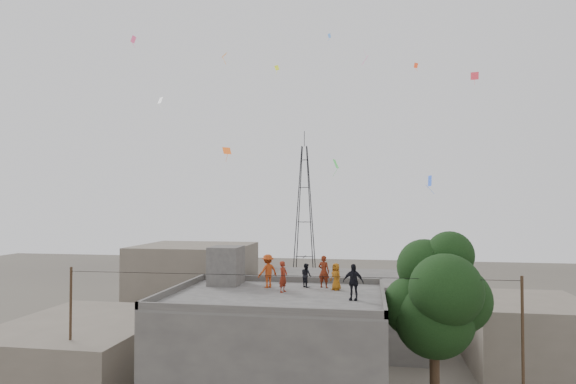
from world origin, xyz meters
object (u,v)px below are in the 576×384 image
Objects in this scene: person_red_adult at (324,272)px; person_dark_adult at (353,282)px; transmission_tower at (304,215)px; stair_head_box at (226,265)px; tree at (438,298)px.

person_dark_adult is at bearing 135.26° from person_red_adult.
transmission_tower is at bearing 114.10° from person_dark_adult.
tree reaches higher than stair_head_box.
person_red_adult reaches higher than person_dark_adult.
person_red_adult is (6.03, -37.59, -2.15)m from transmission_tower.
person_red_adult is at bearing 161.21° from tree.
tree is 4.02m from person_dark_adult.
transmission_tower is 12.24× the size of person_red_adult.
stair_head_box is 0.22× the size of tree.
person_dark_adult is (-3.75, -1.20, 0.80)m from tree.
tree is 5.70m from person_red_adult.
transmission_tower is 41.36m from person_dark_adult.
tree is 5.68× the size of person_dark_adult.
transmission_tower reaches higher than person_dark_adult.
transmission_tower is (-11.37, 39.40, 2.97)m from tree.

